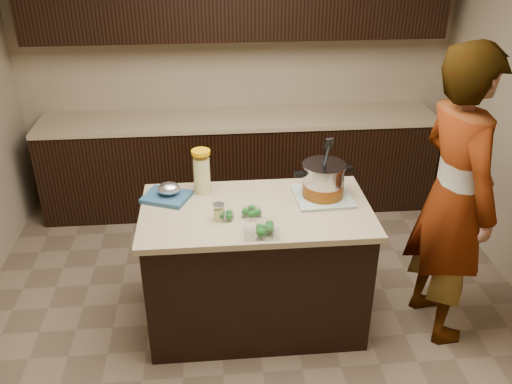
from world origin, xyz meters
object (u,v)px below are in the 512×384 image
island (256,267)px  lemonade_pitcher (202,173)px  person (454,198)px  stock_pot (323,182)px

island → lemonade_pitcher: (-0.34, 0.26, 0.59)m
island → person: size_ratio=0.74×
island → stock_pot: 0.73m
stock_pot → person: person is taller
lemonade_pitcher → person: (1.57, -0.38, -0.06)m
stock_pot → lemonade_pitcher: 0.80m
stock_pot → island: bearing=-175.0°
island → stock_pot: (0.45, 0.11, 0.56)m
island → stock_pot: bearing=13.7°
island → person: bearing=-5.5°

